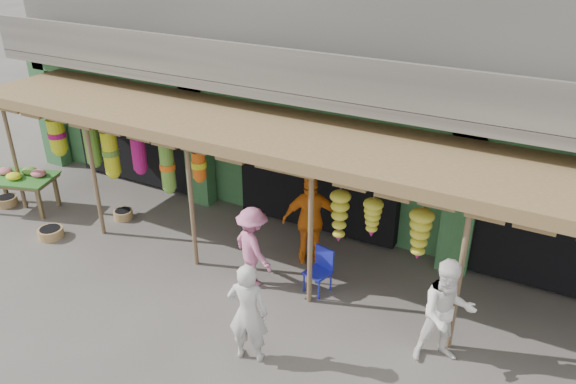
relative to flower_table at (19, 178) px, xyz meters
The scene contains 12 objects.
ground 6.49m from the flower_table, ahead, with size 80.00×80.00×0.00m, color #514C47.
building 8.61m from the flower_table, 38.43° to the left, with size 16.40×6.80×7.00m.
awning 6.61m from the flower_table, ahead, with size 14.00×2.70×2.79m.
flower_table is the anchor object (origin of this frame).
blue_chair 7.47m from the flower_table, ahead, with size 0.49×0.50×0.85m.
basket_left 0.90m from the flower_table, behind, with size 0.49×0.49×0.20m, color #997445.
basket_mid 1.82m from the flower_table, 21.72° to the right, with size 0.53×0.53×0.20m, color olive.
basket_right 2.56m from the flower_table, 17.59° to the left, with size 0.43×0.43×0.20m, color #936A44.
person_front 7.43m from the flower_table, 13.05° to the right, with size 0.63×0.41×1.73m, color beige.
person_right 9.89m from the flower_table, ahead, with size 0.87×0.67×1.78m, color white.
person_vendor 6.99m from the flower_table, ahead, with size 1.11×0.46×1.90m, color orange.
person_shopper 6.27m from the flower_table, ahead, with size 1.02×0.59×1.58m, color pink.
Camera 1 is at (4.54, -7.55, 6.27)m, focal length 35.00 mm.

